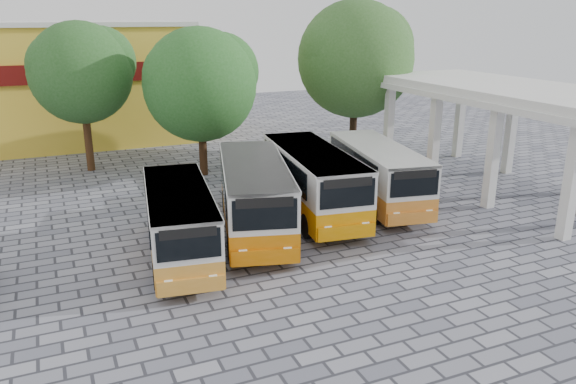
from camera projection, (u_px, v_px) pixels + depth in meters
name	position (u px, v px, depth m)	size (l,w,h in m)	color
ground	(364.00, 246.00, 22.10)	(90.00, 90.00, 0.00)	slate
terminal_shelter	(508.00, 94.00, 28.11)	(6.80, 15.80, 5.40)	silver
shophouse_block	(40.00, 83.00, 39.41)	(20.40, 10.40, 8.30)	gold
bus_far_left	(179.00, 219.00, 20.65)	(3.26, 7.65, 2.66)	orange
bus_centre_left	(255.00, 193.00, 23.04)	(4.61, 8.79, 3.00)	#CF6C02
bus_centre_right	(313.00, 178.00, 25.17)	(3.57, 8.57, 2.99)	orange
bus_far_right	(378.00, 171.00, 26.63)	(3.76, 8.20, 2.84)	orange
tree_left	(82.00, 69.00, 31.33)	(5.96, 5.67, 8.48)	#4B2D17
tree_middle	(201.00, 81.00, 30.61)	(6.53, 6.22, 8.20)	#3D2413
tree_right	(357.00, 55.00, 35.15)	(7.67, 7.31, 9.73)	black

